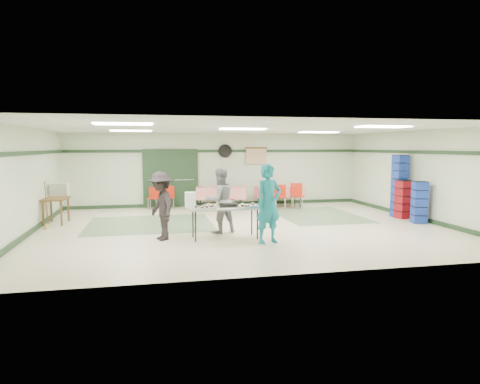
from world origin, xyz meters
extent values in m
plane|color=beige|center=(0.00, 0.00, 0.00)|extent=(11.00, 11.00, 0.00)
plane|color=silver|center=(0.00, 0.00, 2.70)|extent=(11.00, 11.00, 0.00)
plane|color=beige|center=(0.00, 4.50, 1.35)|extent=(11.00, 0.00, 11.00)
plane|color=beige|center=(0.00, -4.50, 1.35)|extent=(11.00, 0.00, 11.00)
plane|color=beige|center=(-5.50, 0.00, 1.35)|extent=(0.00, 9.00, 9.00)
plane|color=beige|center=(5.50, 0.00, 1.35)|extent=(0.00, 9.00, 9.00)
cube|color=#1C331D|center=(0.00, 4.47, 2.05)|extent=(11.00, 0.06, 0.10)
cube|color=#1C331D|center=(0.00, 4.47, 0.06)|extent=(11.00, 0.06, 0.12)
cube|color=#1C331D|center=(-5.47, 0.00, 2.05)|extent=(0.06, 9.00, 0.10)
cube|color=#1C331D|center=(-5.47, 0.00, 0.06)|extent=(0.06, 9.00, 0.12)
cube|color=#1C331D|center=(5.47, 0.00, 2.05)|extent=(0.06, 9.00, 0.10)
cube|color=#1C331D|center=(5.47, 0.00, 0.06)|extent=(0.06, 9.00, 0.12)
cube|color=#638461|center=(-2.50, 1.00, 0.00)|extent=(3.50, 3.00, 0.01)
cube|color=#638461|center=(2.80, 1.50, 0.00)|extent=(2.50, 3.50, 0.01)
cube|color=gray|center=(-2.20, 4.44, 1.05)|extent=(0.90, 0.06, 2.10)
cube|color=gray|center=(-1.25, 4.44, 1.05)|extent=(0.90, 0.06, 2.10)
cube|color=#1C331D|center=(-1.73, 4.42, 1.05)|extent=(2.00, 0.03, 2.15)
cylinder|color=black|center=(0.30, 4.44, 2.05)|extent=(0.50, 0.10, 0.50)
cube|color=tan|center=(1.50, 4.44, 1.85)|extent=(0.80, 0.02, 0.60)
cube|color=#A3A39E|center=(-0.73, -1.32, 0.74)|extent=(1.72, 0.71, 0.04)
cylinder|color=black|center=(-1.47, -1.61, 0.36)|extent=(0.04, 0.04, 0.72)
cylinder|color=black|center=(0.02, -1.59, 0.36)|extent=(0.04, 0.04, 0.72)
cylinder|color=black|center=(-1.47, -1.05, 0.36)|extent=(0.04, 0.04, 0.72)
cylinder|color=black|center=(0.01, -1.04, 0.36)|extent=(0.04, 0.04, 0.72)
cube|color=silver|center=(-0.18, -1.41, 0.77)|extent=(0.64, 0.49, 0.02)
cube|color=silver|center=(-0.90, -1.17, 0.77)|extent=(0.61, 0.47, 0.02)
cube|color=silver|center=(-1.25, -1.44, 0.77)|extent=(0.54, 0.41, 0.02)
cube|color=black|center=(-0.65, -1.28, 0.80)|extent=(0.44, 0.28, 0.08)
cube|color=white|center=(-1.56, -1.30, 0.95)|extent=(0.24, 0.22, 0.38)
imported|color=teal|center=(0.17, -2.02, 0.91)|extent=(0.77, 0.64, 1.82)
imported|color=gray|center=(-0.74, -0.62, 0.84)|extent=(0.98, 0.87, 1.68)
imported|color=black|center=(-2.23, -1.19, 0.81)|extent=(0.90, 1.19, 1.63)
cube|color=red|center=(2.20, 3.71, 0.74)|extent=(1.74, 0.79, 0.05)
cube|color=red|center=(2.20, 3.71, 0.55)|extent=(1.74, 0.81, 0.40)
cylinder|color=black|center=(1.49, 3.40, 0.36)|extent=(0.04, 0.04, 0.72)
cylinder|color=black|center=(2.93, 3.44, 0.36)|extent=(0.04, 0.04, 0.72)
cylinder|color=black|center=(1.47, 3.98, 0.36)|extent=(0.04, 0.04, 0.72)
cylinder|color=black|center=(2.91, 4.01, 0.36)|extent=(0.04, 0.04, 0.72)
cube|color=red|center=(0.00, 3.71, 0.74)|extent=(1.82, 0.96, 0.05)
cube|color=red|center=(0.00, 3.71, 0.55)|extent=(1.82, 0.98, 0.40)
cylinder|color=black|center=(-0.75, 3.51, 0.36)|extent=(0.04, 0.04, 0.72)
cylinder|color=black|center=(0.68, 3.33, 0.36)|extent=(0.04, 0.04, 0.72)
cylinder|color=black|center=(-0.68, 4.08, 0.36)|extent=(0.04, 0.04, 0.72)
cylinder|color=black|center=(0.75, 3.90, 0.36)|extent=(0.04, 0.04, 0.72)
cube|color=#B2210E|center=(2.05, 3.06, 0.44)|extent=(0.48, 0.48, 0.04)
cube|color=#B2210E|center=(2.09, 3.23, 0.66)|extent=(0.40, 0.14, 0.40)
cylinder|color=silver|center=(1.86, 2.94, 0.21)|extent=(0.02, 0.02, 0.42)
cylinder|color=silver|center=(2.17, 2.86, 0.21)|extent=(0.02, 0.02, 0.42)
cylinder|color=silver|center=(1.93, 3.25, 0.21)|extent=(0.02, 0.02, 0.42)
cylinder|color=silver|center=(2.24, 3.17, 0.21)|extent=(0.02, 0.02, 0.42)
cube|color=#B2210E|center=(1.62, 3.06, 0.45)|extent=(0.46, 0.46, 0.04)
cube|color=#B2210E|center=(1.60, 3.24, 0.67)|extent=(0.41, 0.10, 0.40)
cylinder|color=silver|center=(1.49, 2.87, 0.21)|extent=(0.02, 0.02, 0.42)
cylinder|color=silver|center=(1.81, 2.92, 0.21)|extent=(0.02, 0.02, 0.42)
cylinder|color=silver|center=(1.44, 3.19, 0.21)|extent=(0.02, 0.02, 0.42)
cylinder|color=silver|center=(1.76, 3.24, 0.21)|extent=(0.02, 0.02, 0.42)
cube|color=#B2210E|center=(2.67, 3.06, 0.46)|extent=(0.49, 0.49, 0.04)
cube|color=#B2210E|center=(2.70, 3.24, 0.69)|extent=(0.42, 0.12, 0.42)
cylinder|color=silver|center=(2.47, 2.92, 0.22)|extent=(0.02, 0.02, 0.44)
cylinder|color=silver|center=(2.80, 2.86, 0.22)|extent=(0.02, 0.02, 0.44)
cylinder|color=silver|center=(2.53, 3.25, 0.22)|extent=(0.02, 0.02, 0.44)
cylinder|color=silver|center=(2.86, 3.19, 0.22)|extent=(0.02, 0.02, 0.44)
cube|color=#B2210E|center=(0.12, 3.06, 0.40)|extent=(0.48, 0.48, 0.04)
cube|color=#B2210E|center=(0.05, 3.21, 0.60)|extent=(0.35, 0.19, 0.36)
cylinder|color=silver|center=(0.05, 2.86, 0.19)|extent=(0.02, 0.02, 0.38)
cylinder|color=silver|center=(0.31, 2.98, 0.19)|extent=(0.02, 0.02, 0.38)
cylinder|color=silver|center=(-0.07, 3.13, 0.19)|extent=(0.02, 0.02, 0.38)
cylinder|color=silver|center=(0.19, 3.25, 0.19)|extent=(0.02, 0.02, 0.38)
cube|color=#B2210E|center=(-1.82, 4.00, 0.41)|extent=(0.39, 0.39, 0.04)
cube|color=#B2210E|center=(-1.81, 4.17, 0.62)|extent=(0.38, 0.06, 0.37)
cylinder|color=silver|center=(-1.97, 3.86, 0.20)|extent=(0.02, 0.02, 0.39)
cylinder|color=silver|center=(-1.67, 3.84, 0.20)|extent=(0.02, 0.02, 0.39)
cylinder|color=silver|center=(-1.96, 4.16, 0.20)|extent=(0.02, 0.02, 0.39)
cylinder|color=silver|center=(-1.66, 4.14, 0.20)|extent=(0.02, 0.02, 0.39)
cube|color=#B2210E|center=(-2.38, 3.91, 0.40)|extent=(0.45, 0.45, 0.04)
cube|color=#B2210E|center=(-2.33, 4.07, 0.61)|extent=(0.37, 0.13, 0.37)
cylinder|color=silver|center=(-2.56, 3.80, 0.19)|extent=(0.02, 0.02, 0.39)
cylinder|color=silver|center=(-2.27, 3.73, 0.19)|extent=(0.02, 0.02, 0.39)
cylinder|color=silver|center=(-2.48, 4.09, 0.19)|extent=(0.02, 0.02, 0.39)
cylinder|color=silver|center=(-2.20, 4.01, 0.19)|extent=(0.02, 0.02, 0.39)
cube|color=#1A37A1|center=(5.15, 0.59, 0.98)|extent=(0.41, 0.41, 1.96)
cube|color=maroon|center=(5.15, 0.37, 0.59)|extent=(0.42, 0.42, 1.19)
cube|color=#1A37A1|center=(5.15, -0.45, 0.61)|extent=(0.45, 0.45, 1.22)
cube|color=brown|center=(-5.15, 1.66, 0.72)|extent=(0.67, 0.98, 0.05)
cube|color=brown|center=(-5.42, 1.29, 0.35)|extent=(0.05, 0.05, 0.70)
cube|color=brown|center=(-4.93, 1.26, 0.35)|extent=(0.05, 0.05, 0.70)
cube|color=brown|center=(-5.37, 2.06, 0.35)|extent=(0.05, 0.05, 0.70)
cube|color=brown|center=(-4.88, 2.03, 0.35)|extent=(0.05, 0.05, 0.70)
cube|color=#A7A7A2|center=(-5.15, 2.40, 0.93)|extent=(0.48, 0.42, 0.37)
cylinder|color=brown|center=(-5.23, 0.90, 0.66)|extent=(0.06, 0.21, 1.27)
camera|label=1|loc=(-2.49, -11.37, 2.21)|focal=32.00mm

